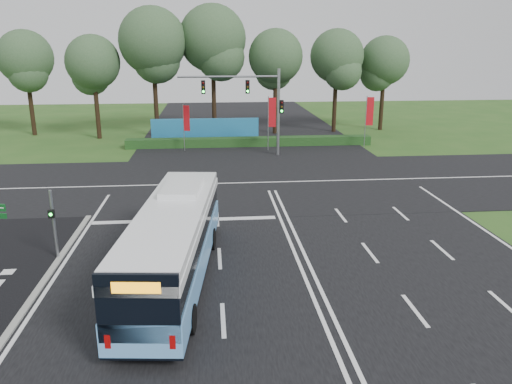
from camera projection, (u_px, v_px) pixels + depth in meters
ground at (296, 256)px, 21.65m from camera, size 120.00×120.00×0.00m
road_main at (296, 256)px, 21.64m from camera, size 20.00×120.00×0.04m
road_cross at (265, 183)px, 33.09m from camera, size 120.00×14.00×0.05m
kerb_strip at (32, 299)px, 17.87m from camera, size 0.25×18.00×0.12m
city_bus at (174, 243)px, 18.87m from camera, size 3.54×11.48×3.24m
pedestrian_signal at (53, 222)px, 20.86m from camera, size 0.26×0.40×3.07m
banner_flag_left at (186, 121)px, 42.14m from camera, size 0.56×0.26×4.01m
banner_flag_mid at (271, 116)px, 42.34m from camera, size 0.69×0.07×4.64m
banner_flag_right at (369, 114)px, 43.35m from camera, size 0.68×0.10×4.58m
traffic_light_gantry at (256, 99)px, 39.91m from camera, size 8.41×0.28×7.00m
hedge at (250, 142)px, 44.92m from camera, size 22.00×1.20×0.80m
blue_hoarding at (205, 130)px, 46.75m from camera, size 10.00×0.30×2.20m
eucalyptus_row at (209, 51)px, 48.75m from camera, size 41.21×7.95×12.69m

